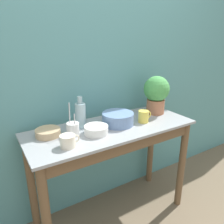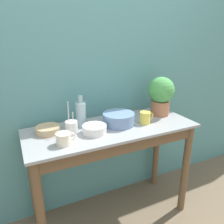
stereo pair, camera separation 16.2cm
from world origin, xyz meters
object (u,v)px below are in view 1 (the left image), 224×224
potted_plant (156,93)px  mug_cream (68,141)px  mug_yellow (144,116)px  bottle_tall (81,115)px  utensil_cup (73,129)px  bowl_wash_large (118,119)px  bowl_small_tan (48,132)px  bowl_small_enamel_white (96,130)px

potted_plant → mug_cream: bearing=-167.7°
potted_plant → mug_yellow: size_ratio=2.78×
bottle_tall → utensil_cup: (-0.10, -0.10, -0.05)m
bowl_wash_large → bottle_tall: (-0.27, 0.09, 0.05)m
bowl_wash_large → utensil_cup: bearing=-178.6°
bowl_wash_large → bowl_small_tan: bearing=171.5°
bowl_small_tan → utensil_cup: bearing=-30.6°
potted_plant → bowl_small_tan: potted_plant is taller
bottle_tall → mug_yellow: 0.50m
bowl_wash_large → mug_cream: size_ratio=1.92×
bowl_small_enamel_white → bowl_wash_large: bearing=16.3°
mug_cream → mug_yellow: (0.67, 0.08, 0.01)m
mug_cream → mug_yellow: 0.67m
potted_plant → bowl_small_tan: bearing=178.2°
mug_cream → bowl_small_tan: mug_cream is taller
bottle_tall → bowl_small_tan: bottle_tall is taller
bowl_wash_large → utensil_cup: 0.38m
mug_yellow → utensil_cup: (-0.58, 0.06, 0.00)m
bowl_wash_large → mug_yellow: same height
potted_plant → mug_cream: size_ratio=2.59×
mug_yellow → bottle_tall: bearing=161.3°
mug_cream → utensil_cup: size_ratio=0.54×
potted_plant → bowl_small_enamel_white: size_ratio=1.94×
mug_cream → potted_plant: bearing=12.3°
potted_plant → bowl_wash_large: potted_plant is taller
bowl_small_tan → utensil_cup: utensil_cup is taller
bowl_wash_large → bowl_small_enamel_white: (-0.22, -0.07, -0.02)m
bowl_wash_large → mug_yellow: size_ratio=2.07×
bowl_wash_large → bottle_tall: 0.29m
potted_plant → bowl_small_enamel_white: bearing=-170.1°
bottle_tall → utensil_cup: bearing=-135.7°
mug_yellow → utensil_cup: bearing=174.3°
bowl_small_tan → bowl_small_enamel_white: size_ratio=1.01×
potted_plant → bowl_wash_large: 0.46m
mug_yellow → utensil_cup: size_ratio=0.50×
potted_plant → bottle_tall: size_ratio=1.37×
bottle_tall → bowl_small_enamel_white: size_ratio=1.42×
bowl_wash_large → bowl_small_tan: 0.53m
mug_cream → bowl_small_enamel_white: bearing=18.5°
bottle_tall → bowl_small_enamel_white: bottle_tall is taller
bowl_small_enamel_white → bottle_tall: bearing=106.3°
bottle_tall → utensil_cup: 0.16m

